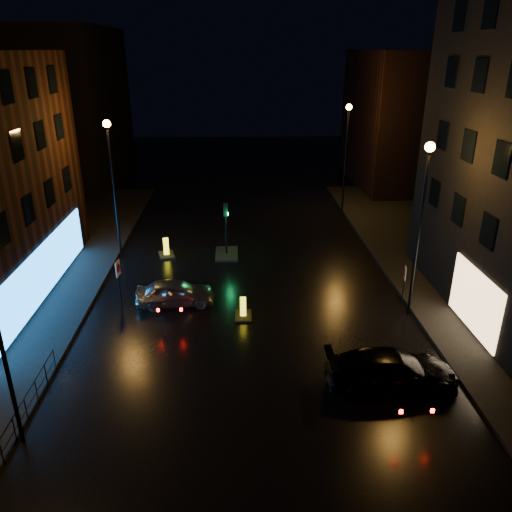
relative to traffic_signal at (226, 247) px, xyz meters
The scene contains 15 objects.
ground 14.06m from the traffic_signal, 85.10° to the right, with size 120.00×120.00×0.00m, color black.
pavement_right 16.35m from the traffic_signal, 21.54° to the right, with size 12.00×44.00×0.15m, color black.
building_far_left 26.50m from the traffic_signal, 125.18° to the left, with size 8.00×16.00×14.00m, color black.
building_far_right 24.83m from the traffic_signal, 48.01° to the left, with size 8.00×14.00×12.00m, color black.
street_lamp_lfar 8.32m from the traffic_signal, behind, with size 0.44×0.44×8.37m.
street_lamp_rnear 13.06m from the traffic_signal, 41.63° to the right, with size 0.44×0.44×8.37m.
street_lamp_rfar 13.06m from the traffic_signal, 41.63° to the left, with size 0.44×0.44×8.37m.
traffic_signal is the anchor object (origin of this frame).
guard_railing 16.47m from the traffic_signal, 114.39° to the right, with size 0.05×6.04×1.00m.
silver_hatchback 6.98m from the traffic_signal, 111.26° to the right, with size 1.58×3.92×1.34m, color #A5A9AD.
dark_sedan 15.07m from the traffic_signal, 64.83° to the right, with size 2.05×5.05×1.47m, color black.
bollard_near 8.04m from the traffic_signal, 83.78° to the right, with size 0.82×1.21×1.05m.
bollard_far 3.79m from the traffic_signal, behind, with size 1.20×1.53×1.18m.
road_sign_left 8.38m from the traffic_signal, 129.74° to the right, with size 0.12×0.58×2.37m.
road_sign_right 11.42m from the traffic_signal, 37.53° to the right, with size 0.16×0.48×2.02m.
Camera 1 is at (-0.68, -15.24, 12.04)m, focal length 35.00 mm.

